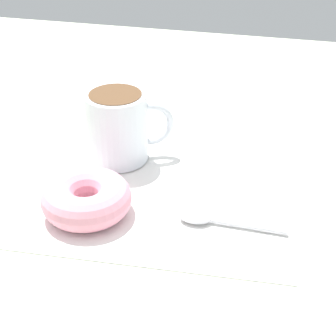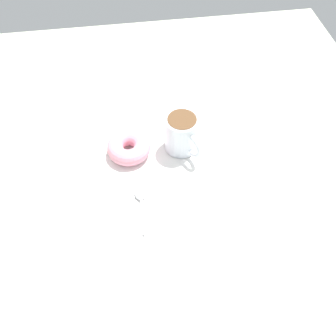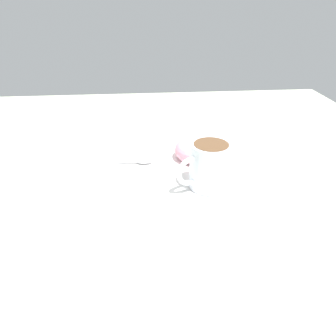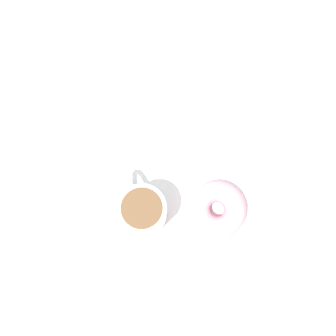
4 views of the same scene
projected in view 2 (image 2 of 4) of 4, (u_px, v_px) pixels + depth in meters
The scene contains 5 objects.
ground_plane at pixel (155, 174), 84.07cm from camera, with size 120.00×120.00×2.00cm, color beige.
napkin at pixel (168, 174), 82.62cm from camera, with size 29.86×29.86×0.30cm, color white.
coffee_cup at pixel (182, 133), 83.66cm from camera, with size 7.61×10.56×8.86cm.
donut at pixel (129, 148), 84.63cm from camera, with size 9.87×9.87×3.75cm, color pink.
spoon at pixel (141, 199), 77.99cm from camera, with size 2.50×11.66×0.90cm.
Camera 2 is at (-4.54, -50.01, 66.49)cm, focal length 40.00 mm.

